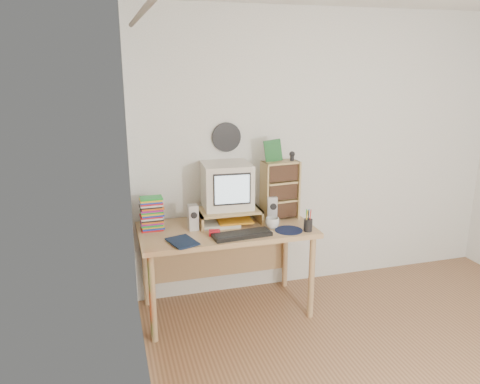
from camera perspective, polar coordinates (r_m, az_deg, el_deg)
back_wall at (r=4.36m, az=10.25°, el=4.82°), size 3.50×0.00×3.50m
left_wall at (r=2.24m, az=-10.89°, el=-5.58°), size 0.00×3.50×3.50m
curtain at (r=2.73m, az=-10.94°, el=-3.93°), size 0.00×2.20×2.20m
wall_disc at (r=3.99m, az=-1.66°, el=6.70°), size 0.25×0.02×0.25m
desk at (r=3.91m, az=-1.93°, el=-5.89°), size 1.40×0.70×0.75m
monitor_riser at (r=3.88m, az=-1.38°, el=-2.48°), size 0.52×0.30×0.12m
crt_monitor at (r=3.86m, az=-1.54°, el=0.73°), size 0.41×0.41×0.37m
speaker_left at (r=3.74m, az=-5.74°, el=-3.10°), size 0.08×0.08×0.21m
speaker_right at (r=3.92m, az=3.85°, el=-2.06°), size 0.09×0.09×0.22m
keyboard at (r=3.61m, az=0.25°, el=-5.23°), size 0.46×0.19×0.03m
dvd_stack at (r=3.78m, az=-10.68°, el=-2.79°), size 0.17×0.12×0.24m
cd_rack at (r=3.97m, az=4.90°, el=0.24°), size 0.31×0.18×0.50m
mug at (r=3.78m, az=3.96°, el=-3.79°), size 0.12×0.12×0.09m
diary at (r=3.47m, az=-8.37°, el=-6.15°), size 0.25×0.22×0.04m
mousepad at (r=3.75m, az=5.96°, el=-4.66°), size 0.23×0.23×0.00m
pen_cup at (r=3.74m, az=8.30°, el=-3.74°), size 0.08×0.08×0.14m
papers at (r=3.87m, az=-1.89°, el=-3.66°), size 0.34×0.25×0.04m
red_box at (r=3.63m, az=-3.13°, el=-4.99°), size 0.09×0.07×0.04m
game_box at (r=3.90m, az=4.04°, el=5.05°), size 0.14×0.05×0.18m
webcam at (r=3.94m, az=6.36°, el=4.38°), size 0.05×0.05×0.08m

